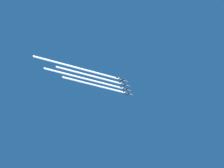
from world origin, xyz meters
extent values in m
cylinder|color=slate|center=(-17.81, 15.10, 204.77)|extent=(1.16, 10.05, 1.16)
cone|color=orange|center=(-17.81, 20.98, 204.77)|extent=(1.11, 1.69, 1.11)
ellipsoid|color=black|center=(-17.81, 17.32, 205.27)|extent=(0.64, 2.33, 0.52)
cube|color=slate|center=(-17.81, 14.60, 204.68)|extent=(8.46, 2.01, 0.13)
cube|color=slate|center=(-17.81, 10.55, 204.77)|extent=(3.60, 1.16, 0.13)
cube|color=orange|center=(-17.81, 10.63, 206.25)|extent=(0.11, 1.38, 1.80)
cylinder|color=black|center=(-17.81, 9.82, 204.77)|extent=(0.87, 0.63, 0.87)
cylinder|color=slate|center=(-5.58, 4.55, 202.92)|extent=(1.16, 10.05, 1.16)
cone|color=orange|center=(-5.58, 10.42, 202.92)|extent=(1.11, 1.69, 1.11)
ellipsoid|color=black|center=(-5.58, 6.76, 203.42)|extent=(0.64, 2.33, 0.52)
cube|color=slate|center=(-5.58, 4.05, 202.83)|extent=(8.46, 2.01, 0.13)
cube|color=slate|center=(-5.58, -0.01, 202.92)|extent=(3.60, 1.16, 0.13)
cube|color=orange|center=(-5.58, 0.08, 204.40)|extent=(0.11, 1.38, 1.80)
cylinder|color=black|center=(-5.58, -0.74, 202.92)|extent=(0.87, 0.63, 0.87)
cylinder|color=slate|center=(5.86, -4.72, 201.69)|extent=(1.16, 10.05, 1.16)
cone|color=orange|center=(5.86, 1.15, 201.69)|extent=(1.11, 1.69, 1.11)
ellipsoid|color=black|center=(5.86, -2.51, 202.19)|extent=(0.64, 2.33, 0.52)
cube|color=slate|center=(5.86, -5.23, 201.61)|extent=(8.46, 2.01, 0.13)
cube|color=slate|center=(5.86, -9.28, 201.69)|extent=(3.60, 1.16, 0.13)
cube|color=orange|center=(5.86, -9.20, 203.17)|extent=(0.11, 1.38, 1.80)
cylinder|color=black|center=(5.86, -10.01, 201.69)|extent=(0.87, 0.63, 0.87)
cylinder|color=slate|center=(17.94, -15.47, 199.77)|extent=(1.16, 10.05, 1.16)
cone|color=orange|center=(17.94, -9.60, 199.77)|extent=(1.11, 1.69, 1.11)
ellipsoid|color=black|center=(17.94, -13.26, 200.26)|extent=(0.64, 2.33, 0.52)
cube|color=slate|center=(17.94, -15.97, 199.68)|extent=(8.46, 2.01, 0.13)
cube|color=slate|center=(17.94, -20.03, 199.77)|extent=(3.60, 1.16, 0.13)
cube|color=orange|center=(17.94, -19.95, 201.25)|extent=(0.11, 1.38, 1.80)
cylinder|color=black|center=(17.94, -20.76, 199.77)|extent=(0.87, 0.63, 0.87)
cylinder|color=white|center=(-17.81, -22.42, 204.77)|extent=(1.54, 64.40, 1.54)
cylinder|color=white|center=(-17.81, -30.15, 204.77)|extent=(2.93, 74.06, 2.93)
cylinder|color=white|center=(-5.58, -39.45, 202.92)|extent=(1.54, 77.34, 1.54)
cylinder|color=white|center=(-5.58, -48.73, 202.92)|extent=(2.93, 88.94, 2.93)
cylinder|color=white|center=(5.86, -41.58, 201.69)|extent=(1.54, 63.06, 1.54)
cylinder|color=white|center=(5.86, -49.14, 201.69)|extent=(2.93, 72.52, 2.93)
cylinder|color=white|center=(17.94, -59.81, 199.77)|extent=(1.54, 78.02, 1.54)
cylinder|color=white|center=(17.94, -69.17, 199.77)|extent=(2.93, 89.72, 2.93)
camera|label=1|loc=(372.13, -244.52, 1.64)|focal=73.14mm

